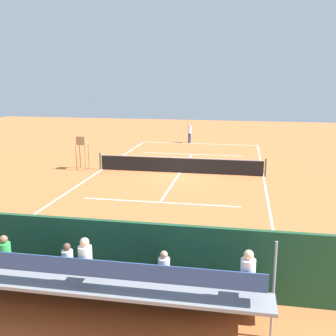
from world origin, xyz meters
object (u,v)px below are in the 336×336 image
(umpire_chair, at_px, (82,149))
(tennis_ball_near, at_px, (174,144))
(courtside_bench, at_px, (207,265))
(tennis_racket, at_px, (183,143))
(tennis_player, at_px, (190,131))
(equipment_bag, at_px, (149,275))
(tennis_net, at_px, (180,165))
(bleacher_stand, at_px, (82,279))

(umpire_chair, distance_m, tennis_ball_near, 11.29)
(courtside_bench, xyz_separation_m, tennis_racket, (4.27, -24.22, -0.54))
(umpire_chair, xyz_separation_m, courtside_bench, (-9.06, 13.06, -0.76))
(tennis_ball_near, bearing_deg, tennis_player, -138.10)
(equipment_bag, bearing_deg, tennis_racket, -83.92)
(tennis_racket, bearing_deg, umpire_chair, 66.80)
(umpire_chair, bearing_deg, courtside_bench, 124.74)
(courtside_bench, bearing_deg, equipment_bag, 4.37)
(tennis_net, relative_size, tennis_ball_near, 156.06)
(bleacher_stand, bearing_deg, equipment_bag, -121.87)
(bleacher_stand, relative_size, equipment_bag, 10.07)
(bleacher_stand, xyz_separation_m, tennis_player, (0.85, -26.65, 0.07))
(tennis_player, bearing_deg, courtside_bench, 98.70)
(courtside_bench, relative_size, equipment_bag, 2.00)
(courtside_bench, distance_m, tennis_player, 24.84)
(tennis_net, bearing_deg, bleacher_stand, 89.82)
(bleacher_stand, bearing_deg, courtside_bench, -144.12)
(tennis_net, xyz_separation_m, bleacher_stand, (0.05, 15.37, 0.45))
(tennis_net, bearing_deg, tennis_player, -85.44)
(tennis_racket, xyz_separation_m, tennis_ball_near, (0.67, 0.73, 0.02))
(courtside_bench, height_order, equipment_bag, courtside_bench)
(umpire_chair, xyz_separation_m, equipment_bag, (-7.38, 13.19, -1.13))
(umpire_chair, bearing_deg, equipment_bag, 119.23)
(bleacher_stand, distance_m, equipment_bag, 2.45)
(tennis_player, distance_m, tennis_racket, 1.17)
(bleacher_stand, distance_m, tennis_player, 26.67)
(courtside_bench, distance_m, tennis_racket, 24.60)
(courtside_bench, xyz_separation_m, tennis_player, (3.75, -24.55, 0.46))
(equipment_bag, distance_m, tennis_ball_near, 23.84)
(umpire_chair, bearing_deg, tennis_player, -114.76)
(tennis_net, distance_m, tennis_player, 11.33)
(tennis_net, relative_size, umpire_chair, 4.81)
(courtside_bench, bearing_deg, tennis_player, -81.30)
(tennis_player, height_order, tennis_ball_near, tennis_player)
(tennis_player, relative_size, tennis_ball_near, 29.18)
(tennis_racket, bearing_deg, equipment_bag, 96.08)
(tennis_net, relative_size, courtside_bench, 5.72)
(equipment_bag, xyz_separation_m, tennis_player, (2.08, -24.68, 0.84))
(tennis_net, distance_m, tennis_racket, 11.05)
(bleacher_stand, distance_m, tennis_ball_near, 25.69)
(courtside_bench, bearing_deg, bleacher_stand, 35.88)
(umpire_chair, distance_m, equipment_bag, 15.15)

